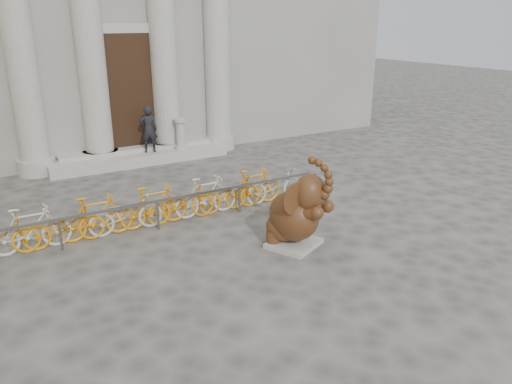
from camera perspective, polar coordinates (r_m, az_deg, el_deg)
ground at (r=9.53m, az=5.15°, el=-10.08°), size 80.00×80.00×0.00m
entrance_steps at (r=17.41m, az=-13.11°, el=3.86°), size 6.00×1.20×0.36m
elephant_statue at (r=10.57m, az=4.60°, el=-2.52°), size 1.40×1.62×2.05m
bike_rack at (r=11.90m, az=-11.59°, el=-1.58°), size 8.59×0.53×1.00m
pedestrian at (r=17.16m, az=-12.18°, el=7.01°), size 0.65×0.51×1.56m
balustrade_post at (r=17.43m, az=-8.62°, el=6.44°), size 0.44×0.44×1.07m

